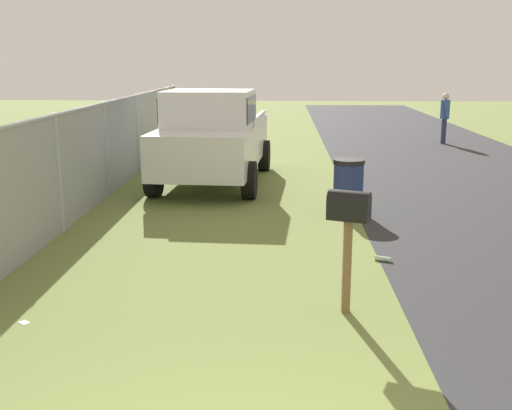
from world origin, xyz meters
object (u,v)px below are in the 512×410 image
object	(u,v)px
pedestrian	(445,114)
pickup_truck	(213,135)
trash_bin	(348,186)
mailbox	(349,217)

from	to	relation	value
pedestrian	pickup_truck	bearing A→B (deg)	-128.87
pickup_truck	trash_bin	bearing A→B (deg)	49.73
pickup_truck	pedestrian	size ratio (longest dim) A/B	3.07
mailbox	trash_bin	distance (m)	4.66
mailbox	pedestrian	xyz separation A→B (m)	(14.35, -4.61, -0.12)
pickup_truck	mailbox	bearing A→B (deg)	20.75
pickup_truck	trash_bin	world-z (taller)	pickup_truck
mailbox	pedestrian	size ratio (longest dim) A/B	0.82
mailbox	trash_bin	xyz separation A→B (m)	(4.60, -0.48, -0.59)
pickup_truck	pedestrian	bearing A→B (deg)	139.52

